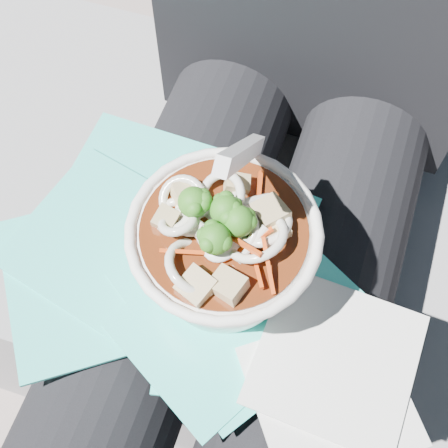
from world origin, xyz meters
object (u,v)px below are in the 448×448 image
(stone_ledge, at_px, (263,280))
(lap, at_px, (237,296))
(udon_bowl, at_px, (224,246))
(person_body, at_px, (265,209))
(plastic_bag, at_px, (177,264))

(stone_ledge, relative_size, lap, 2.08)
(lap, bearing_deg, udon_bowl, -122.10)
(lap, bearing_deg, person_body, 90.00)
(lap, height_order, udon_bowl, udon_bowl)
(stone_ledge, xyz_separation_m, plastic_bag, (-0.05, -0.17, 0.38))
(plastic_bag, xyz_separation_m, udon_bowl, (0.04, 0.00, 0.06))
(person_body, height_order, udon_bowl, person_body)
(person_body, bearing_deg, udon_bowl, -94.72)
(plastic_bag, bearing_deg, udon_bowl, 3.58)
(plastic_bag, bearing_deg, lap, 17.68)
(plastic_bag, height_order, udon_bowl, udon_bowl)
(lap, xyz_separation_m, udon_bowl, (-0.01, -0.01, 0.14))
(stone_ledge, distance_m, udon_bowl, 0.47)
(lap, relative_size, plastic_bag, 1.35)
(lap, height_order, plastic_bag, plastic_bag)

